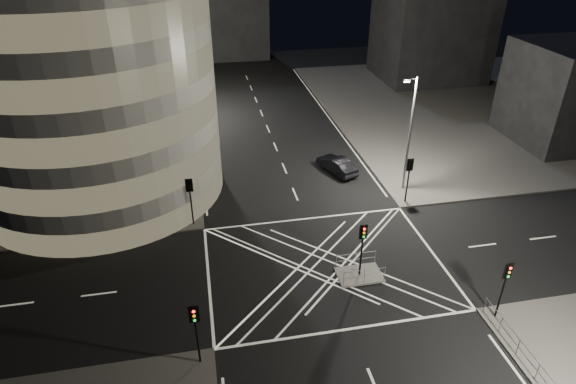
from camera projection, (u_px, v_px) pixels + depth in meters
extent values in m
plane|color=black|center=(325.00, 265.00, 33.37)|extent=(120.00, 120.00, 0.00)
cube|color=#524F4D|center=(491.00, 105.00, 61.10)|extent=(42.00, 42.00, 0.15)
cube|color=slate|center=(359.00, 275.00, 32.40)|extent=(3.00, 2.00, 0.15)
cylinder|color=gray|center=(78.00, 44.00, 36.23)|extent=(20.00, 20.00, 25.00)
cube|color=gray|center=(70.00, 7.00, 59.74)|extent=(24.00, 16.00, 22.00)
cube|color=black|center=(432.00, 24.00, 67.83)|extent=(14.00, 12.00, 15.00)
cube|color=black|center=(569.00, 94.00, 49.39)|extent=(10.00, 10.00, 10.00)
cube|color=black|center=(210.00, 1.00, 77.41)|extent=(18.00, 8.00, 18.00)
cylinder|color=black|center=(169.00, 193.00, 38.30)|extent=(0.32, 0.32, 3.51)
ellipsoid|color=black|center=(164.00, 158.00, 36.78)|extent=(4.64, 4.64, 5.33)
cylinder|color=black|center=(170.00, 158.00, 43.29)|extent=(0.32, 0.32, 3.92)
ellipsoid|color=black|center=(165.00, 123.00, 41.59)|extent=(5.17, 5.17, 5.95)
cylinder|color=black|center=(171.00, 135.00, 48.54)|extent=(0.32, 0.32, 3.29)
ellipsoid|color=black|center=(168.00, 109.00, 47.17)|extent=(3.90, 3.90, 4.49)
cylinder|color=black|center=(171.00, 110.00, 53.39)|extent=(0.32, 0.32, 4.23)
ellipsoid|color=black|center=(167.00, 79.00, 51.64)|extent=(4.99, 4.99, 5.74)
cylinder|color=black|center=(172.00, 96.00, 58.68)|extent=(0.32, 0.32, 3.45)
ellipsoid|color=black|center=(169.00, 72.00, 57.19)|extent=(4.52, 4.52, 5.20)
cylinder|color=black|center=(192.00, 207.00, 36.84)|extent=(0.12, 0.12, 3.00)
cube|color=black|center=(189.00, 185.00, 35.86)|extent=(0.28, 0.22, 0.90)
cube|color=black|center=(189.00, 185.00, 35.86)|extent=(0.55, 0.04, 1.10)
cylinder|color=black|center=(198.00, 342.00, 25.30)|extent=(0.12, 0.12, 3.00)
cube|color=black|center=(194.00, 314.00, 24.32)|extent=(0.28, 0.22, 0.90)
cube|color=black|center=(194.00, 314.00, 24.32)|extent=(0.55, 0.04, 1.10)
cylinder|color=black|center=(407.00, 186.00, 39.79)|extent=(0.12, 0.12, 3.00)
cube|color=black|center=(410.00, 165.00, 38.81)|extent=(0.28, 0.22, 0.90)
cube|color=black|center=(410.00, 165.00, 38.81)|extent=(0.55, 0.04, 1.10)
cylinder|color=black|center=(501.00, 297.00, 28.25)|extent=(0.12, 0.12, 3.00)
cube|color=black|center=(508.00, 271.00, 27.27)|extent=(0.28, 0.22, 0.90)
cube|color=black|center=(508.00, 271.00, 27.27)|extent=(0.55, 0.04, 1.10)
cylinder|color=black|center=(361.00, 256.00, 31.61)|extent=(0.12, 0.12, 3.00)
cube|color=black|center=(363.00, 232.00, 30.63)|extent=(0.28, 0.22, 0.90)
cube|color=black|center=(363.00, 232.00, 30.63)|extent=(0.55, 0.04, 1.10)
cylinder|color=slate|center=(177.00, 139.00, 39.38)|extent=(0.20, 0.20, 10.00)
cylinder|color=slate|center=(176.00, 81.00, 37.02)|extent=(0.90, 0.10, 0.10)
cube|color=slate|center=(182.00, 82.00, 37.15)|extent=(0.50, 0.25, 0.18)
cube|color=white|center=(182.00, 83.00, 37.21)|extent=(0.42, 0.20, 0.05)
cylinder|color=slate|center=(178.00, 76.00, 54.66)|extent=(0.20, 0.20, 10.00)
cylinder|color=slate|center=(177.00, 32.00, 52.30)|extent=(0.90, 0.10, 0.10)
cube|color=slate|center=(181.00, 33.00, 52.43)|extent=(0.50, 0.25, 0.18)
cube|color=white|center=(181.00, 34.00, 52.48)|extent=(0.42, 0.20, 0.05)
cylinder|color=slate|center=(410.00, 136.00, 40.02)|extent=(0.20, 0.20, 10.00)
cylinder|color=slate|center=(412.00, 79.00, 37.51)|extent=(0.90, 0.10, 0.10)
cube|color=slate|center=(407.00, 80.00, 37.48)|extent=(0.50, 0.25, 0.18)
cube|color=white|center=(406.00, 82.00, 37.54)|extent=(0.42, 0.20, 0.05)
cube|color=slate|center=(364.00, 276.00, 31.32)|extent=(2.80, 0.06, 1.10)
cube|color=slate|center=(356.00, 259.00, 32.85)|extent=(2.80, 0.06, 1.10)
imported|color=black|center=(337.00, 165.00, 45.08)|extent=(3.18, 4.86, 1.51)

